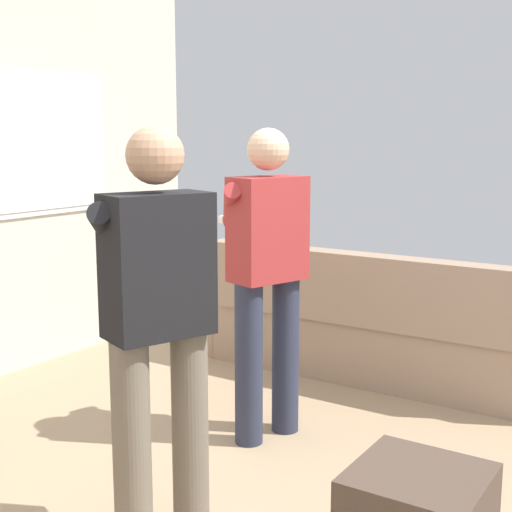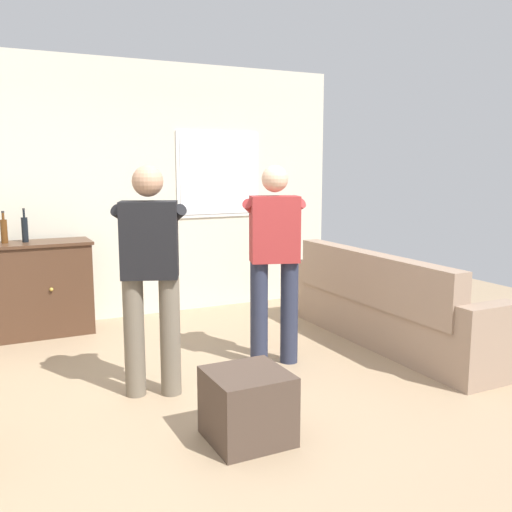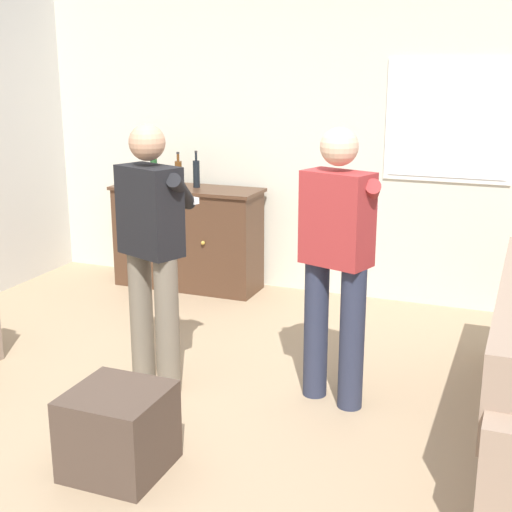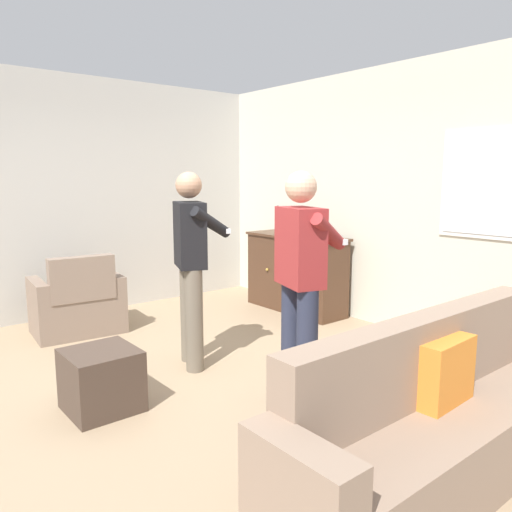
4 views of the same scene
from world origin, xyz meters
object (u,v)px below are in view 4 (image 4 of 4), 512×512
at_px(person_standing_right, 301,277).
at_px(person_standing_left, 192,260).
at_px(bottle_wine_green, 278,222).
at_px(bottle_spirits_clear, 303,225).
at_px(couch, 448,420).
at_px(bottle_liquor_amber, 293,224).
at_px(armchair, 78,306).
at_px(ottoman, 102,380).
at_px(sideboard_cabinet, 296,273).

bearing_deg(person_standing_right, person_standing_left, -169.57).
bearing_deg(bottle_wine_green, bottle_spirits_clear, 7.32).
height_order(bottle_wine_green, person_standing_right, person_standing_right).
bearing_deg(person_standing_left, bottle_wine_green, 119.11).
xyz_separation_m(bottle_wine_green, person_standing_left, (1.08, -1.94, -0.14)).
distance_m(couch, bottle_wine_green, 3.88).
bearing_deg(bottle_wine_green, person_standing_left, -60.89).
height_order(bottle_liquor_amber, person_standing_right, person_standing_right).
xyz_separation_m(armchair, ottoman, (1.86, -0.50, -0.07)).
bearing_deg(ottoman, sideboard_cabinet, 110.31).
bearing_deg(armchair, bottle_liquor_amber, 74.60).
height_order(couch, bottle_spirits_clear, bottle_spirits_clear).
bearing_deg(bottle_wine_green, sideboard_cabinet, 2.99).
distance_m(bottle_spirits_clear, ottoman, 3.23).
xyz_separation_m(couch, person_standing_right, (-1.17, 0.02, 0.60)).
bearing_deg(person_standing_right, bottle_wine_green, 141.75).
distance_m(armchair, person_standing_left, 1.73).
distance_m(ottoman, person_standing_left, 1.24).
relative_size(armchair, person_standing_left, 0.56).
bearing_deg(sideboard_cabinet, person_standing_left, -68.76).
relative_size(sideboard_cabinet, ottoman, 2.90).
distance_m(armchair, bottle_liquor_amber, 2.66).
bearing_deg(ottoman, person_standing_right, 55.40).
height_order(bottle_spirits_clear, person_standing_left, person_standing_left).
height_order(armchair, person_standing_left, person_standing_left).
bearing_deg(sideboard_cabinet, armchair, -107.88).
bearing_deg(person_standing_left, sideboard_cabinet, 111.24).
bearing_deg(ottoman, armchair, 164.81).
distance_m(couch, bottle_liquor_amber, 3.71).
relative_size(person_standing_left, person_standing_right, 1.00).
bearing_deg(sideboard_cabinet, couch, -30.17).
distance_m(ottoman, person_standing_right, 1.59).
height_order(bottle_wine_green, bottle_liquor_amber, bottle_wine_green).
height_order(bottle_wine_green, person_standing_left, person_standing_left).
relative_size(bottle_liquor_amber, person_standing_right, 0.18).
distance_m(bottle_liquor_amber, person_standing_right, 2.68).
relative_size(bottle_wine_green, person_standing_right, 0.20).
height_order(armchair, bottle_spirits_clear, bottle_spirits_clear).
bearing_deg(bottle_spirits_clear, person_standing_right, -44.84).
bearing_deg(ottoman, bottle_wine_green, 115.75).
relative_size(bottle_wine_green, bottle_spirits_clear, 1.04).
relative_size(bottle_liquor_amber, ottoman, 0.65).
distance_m(sideboard_cabinet, ottoman, 3.12).
bearing_deg(couch, bottle_liquor_amber, 150.03).
distance_m(bottle_spirits_clear, person_standing_right, 2.54).
distance_m(sideboard_cabinet, bottle_spirits_clear, 0.60).
height_order(bottle_wine_green, ottoman, bottle_wine_green).
bearing_deg(sideboard_cabinet, person_standing_right, -42.95).
bearing_deg(person_standing_left, person_standing_right, 10.43).
bearing_deg(bottle_spirits_clear, couch, -31.38).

